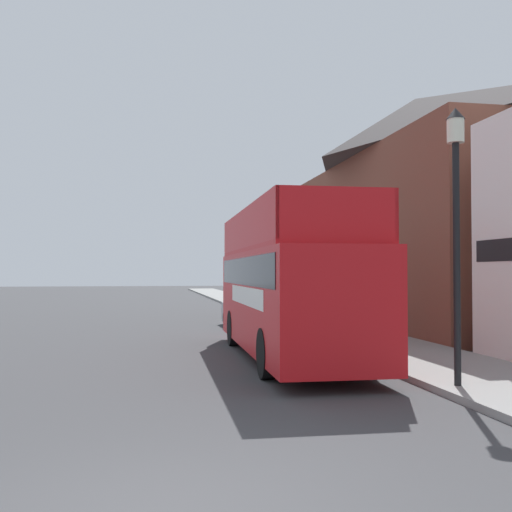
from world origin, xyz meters
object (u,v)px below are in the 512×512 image
parked_car_ahead_of_bus (252,311)px  lamp_post_nearest (456,196)px  tour_bus (288,290)px  lamp_post_second (320,236)px

parked_car_ahead_of_bus → lamp_post_nearest: size_ratio=0.87×
tour_bus → lamp_post_nearest: bearing=-65.9°
lamp_post_second → parked_car_ahead_of_bus: bearing=115.7°
tour_bus → lamp_post_second: lamp_post_second is taller
lamp_post_second → tour_bus: bearing=-115.6°
parked_car_ahead_of_bus → lamp_post_second: (1.76, -3.66, 2.82)m
lamp_post_nearest → lamp_post_second: lamp_post_nearest is taller
lamp_post_nearest → lamp_post_second: size_ratio=1.06×
parked_car_ahead_of_bus → lamp_post_second: size_ratio=0.92×
tour_bus → parked_car_ahead_of_bus: (0.52, 8.40, -1.10)m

